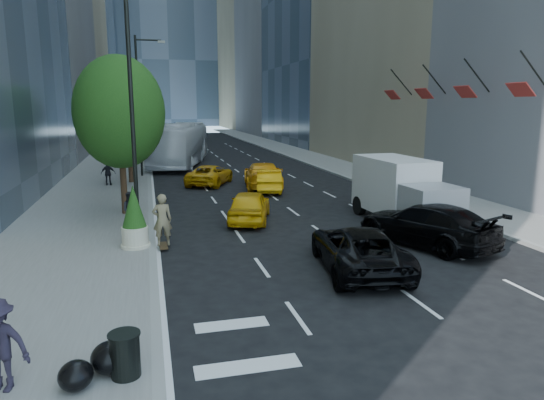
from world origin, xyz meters
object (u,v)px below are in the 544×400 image
object	(u,v)px
skateboarder	(162,223)
planter_shrub	(134,218)
black_sedan_lincoln	(358,248)
box_truck	(402,192)
black_sedan_mercedes	(426,224)
city_bus	(180,144)
trash_can	(125,356)

from	to	relation	value
skateboarder	planter_shrub	world-z (taller)	planter_shrub
black_sedan_lincoln	box_truck	size ratio (longest dim) A/B	0.84
planter_shrub	black_sedan_mercedes	bearing A→B (deg)	-10.49
black_sedan_lincoln	box_truck	bearing A→B (deg)	-121.71
city_bus	trash_can	xyz separation A→B (m)	(-3.40, -34.89, -1.29)
black_sedan_mercedes	box_truck	world-z (taller)	box_truck
skateboarder	city_bus	bearing A→B (deg)	-96.91
city_bus	trash_can	world-z (taller)	city_bus
black_sedan_mercedes	city_bus	bearing A→B (deg)	-97.05
skateboarder	planter_shrub	size ratio (longest dim) A/B	0.85
skateboarder	planter_shrub	distance (m)	1.04
black_sedan_lincoln	box_truck	xyz separation A→B (m)	(4.49, 5.28, 0.76)
city_bus	box_truck	xyz separation A→B (m)	(8.19, -24.61, -0.38)
trash_can	box_truck	bearing A→B (deg)	41.56
black_sedan_lincoln	planter_shrub	xyz separation A→B (m)	(-7.10, 4.00, 0.53)
black_sedan_mercedes	planter_shrub	world-z (taller)	planter_shrub
black_sedan_lincoln	planter_shrub	bearing A→B (deg)	-20.70
city_bus	box_truck	bearing A→B (deg)	-57.93
skateboarder	black_sedan_lincoln	bearing A→B (deg)	145.14
black_sedan_mercedes	planter_shrub	distance (m)	10.99
black_sedan_mercedes	trash_can	distance (m)	12.87
black_sedan_mercedes	city_bus	world-z (taller)	city_bus
box_truck	trash_can	size ratio (longest dim) A/B	7.27
trash_can	city_bus	bearing A→B (deg)	84.43
black_sedan_mercedes	box_truck	size ratio (longest dim) A/B	0.91
skateboarder	city_bus	size ratio (longest dim) A/B	0.15
trash_can	planter_shrub	distance (m)	9.03
skateboarder	box_truck	distance (m)	10.68
skateboarder	black_sedan_lincoln	xyz separation A→B (m)	(6.10, -4.00, -0.26)
trash_can	planter_shrub	size ratio (longest dim) A/B	0.37
skateboarder	box_truck	bearing A→B (deg)	-174.74
black_sedan_mercedes	box_truck	distance (m)	3.44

